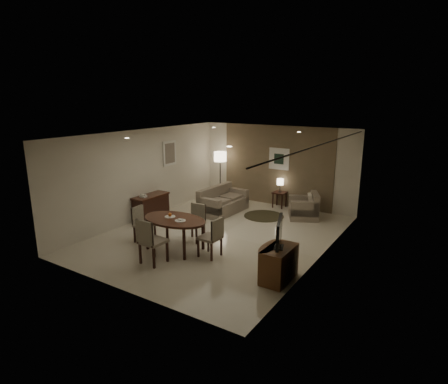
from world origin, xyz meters
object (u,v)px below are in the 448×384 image
Objects in this scene: armchair at (304,205)px; floor_lamp at (220,176)px; chair_near at (153,241)px; dining_table at (175,234)px; sofa at (223,200)px; console_desk at (151,207)px; chair_right at (210,237)px; side_table at (279,200)px; chair_left at (144,225)px; tv_cabinet at (279,264)px; chair_far at (194,223)px.

floor_lamp reaches higher than armchair.
floor_lamp is at bearing -70.34° from chair_near.
dining_table is 0.96× the size of sofa.
console_desk is 4.64m from armchair.
chair_right is at bearing -59.66° from floor_lamp.
chair_near is at bearing -45.52° from armchair.
side_table is (-0.30, 4.53, -0.21)m from chair_right.
dining_table is 0.99m from chair_left.
chair_right is 1.80× the size of side_table.
chair_far is (-2.74, 0.80, 0.12)m from tv_cabinet.
console_desk is 2.27× the size of side_table.
chair_right is at bearing 173.48° from tv_cabinet.
floor_lamp is at bearing -147.10° from chair_right.
side_table is (0.56, 5.49, -0.26)m from chair_near.
dining_table is at bearing -70.45° from floor_lamp.
chair_far reaches higher than console_desk.
console_desk is 0.72× the size of dining_table.
chair_far reaches higher than dining_table.
side_table is 2.31m from floor_lamp.
tv_cabinet is 3.77m from chair_left.
armchair is (3.85, 2.59, 0.02)m from console_desk.
console_desk is 2.29m from sofa.
chair_right reaches higher than armchair.
dining_table is at bearing -166.34° from sofa.
chair_left is at bearing -51.93° from console_desk.
dining_table is 3.21m from sofa.
chair_near is 1.10× the size of chair_right.
tv_cabinet is 1.70× the size of side_table.
chair_right is 3.96m from armchair.
chair_left reaches higher than dining_table.
armchair is (1.66, 4.84, -0.13)m from chair_near.
chair_far reaches higher than armchair.
chair_left is (-3.77, 0.07, 0.10)m from tv_cabinet.
floor_lamp is (-2.51, 4.30, 0.39)m from chair_right.
dining_table is 0.96× the size of floor_lamp.
armchair is (2.37, 0.84, -0.01)m from sofa.
side_table is at bearing -38.14° from sofa.
chair_far is at bearing 85.87° from dining_table.
chair_near is at bearing -45.76° from console_desk.
sofa is at bearing -97.17° from armchair.
tv_cabinet is 1.86m from chair_right.
sofa reaches higher than armchair.
sofa is (-0.62, 3.15, 0.02)m from dining_table.
chair_near is 0.61× the size of sofa.
armchair reaches higher than side_table.
sofa is (0.36, 3.18, -0.05)m from chair_left.
console_desk reaches higher than side_table.
armchair reaches higher than tv_cabinet.
side_table is (0.60, 3.94, -0.20)m from chair_far.
sofa is (-1.57, 3.04, -0.07)m from chair_right.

